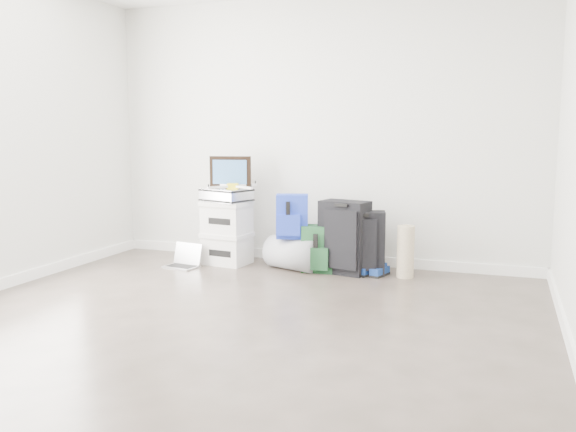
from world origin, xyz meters
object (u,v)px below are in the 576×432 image
at_px(carry_on, 364,243).
at_px(laptop, 184,261).
at_px(duffel_bag, 293,254).
at_px(briefcase, 226,195).
at_px(boxes_stack, 227,232).
at_px(large_suitcase, 344,237).

height_order(carry_on, laptop, carry_on).
distance_m(duffel_bag, laptop, 1.11).
height_order(briefcase, carry_on, briefcase).
xyz_separation_m(briefcase, laptop, (-0.35, -0.27, -0.66)).
bearing_deg(laptop, boxes_stack, 47.38).
relative_size(briefcase, carry_on, 0.75).
bearing_deg(large_suitcase, carry_on, 18.98).
relative_size(carry_on, laptop, 1.68).
bearing_deg(duffel_bag, laptop, -146.46).
distance_m(boxes_stack, duffel_bag, 0.74).
xyz_separation_m(briefcase, duffel_bag, (0.72, -0.02, -0.55)).
relative_size(boxes_stack, large_suitcase, 0.93).
bearing_deg(briefcase, carry_on, 19.53).
height_order(boxes_stack, carry_on, boxes_stack).
bearing_deg(duffel_bag, large_suitcase, 22.73).
relative_size(boxes_stack, carry_on, 1.07).
relative_size(briefcase, laptop, 1.26).
height_order(boxes_stack, briefcase, briefcase).
distance_m(briefcase, carry_on, 1.48).
bearing_deg(boxes_stack, duffel_bag, 5.43).
height_order(boxes_stack, laptop, boxes_stack).
xyz_separation_m(boxes_stack, large_suitcase, (1.24, -0.00, 0.02)).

